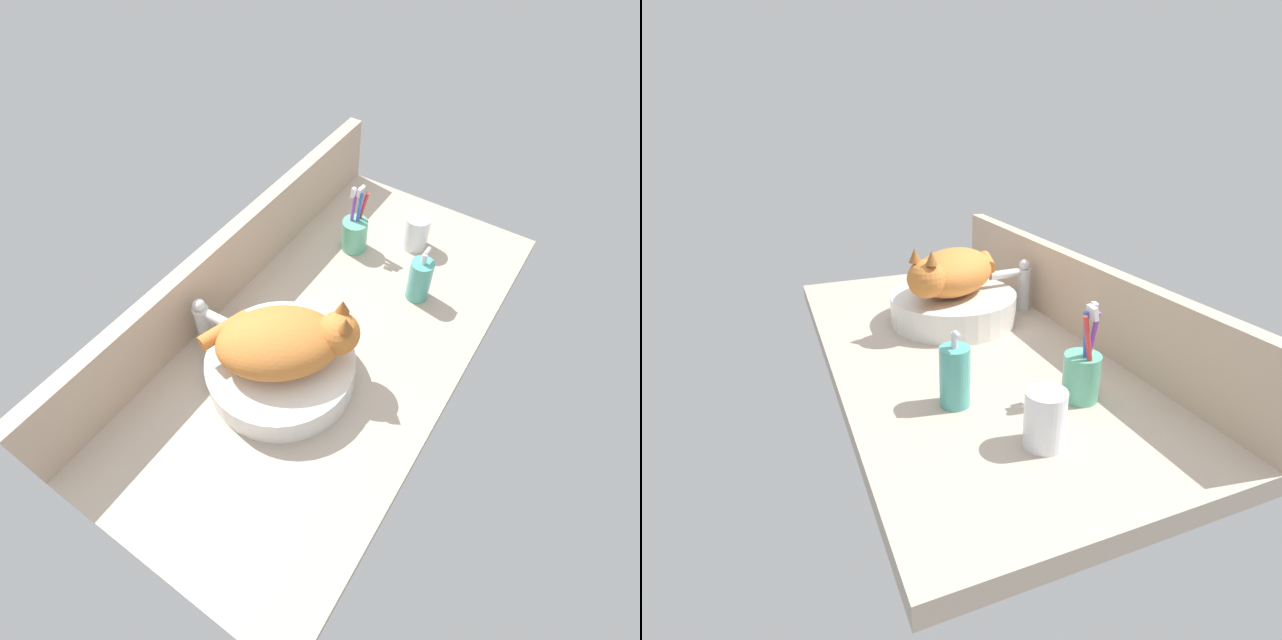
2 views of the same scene
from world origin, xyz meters
TOP-DOWN VIEW (x-y plane):
  - ground_plane at (0.00, 0.00)cm, footprint 116.31×59.65cm
  - backsplash_panel at (0.00, 28.02)cm, footprint 116.31×3.60cm
  - sink_basin at (-14.83, 2.87)cm, footprint 31.34×31.34cm
  - cat at (-13.91, 1.85)cm, footprint 28.91×30.14cm
  - faucet at (-15.70, 21.90)cm, footprint 3.60×11.84cm
  - soap_dispenser at (22.48, -11.11)cm, footprint 5.51×5.51cm
  - toothbrush_cup at (29.18, 10.74)cm, footprint 6.68×6.68cm
  - water_glass at (38.67, -2.47)cm, footprint 6.65×6.65cm

SIDE VIEW (x-z plane):
  - ground_plane at x=0.00cm, z-range -4.00..0.00cm
  - sink_basin at x=-14.83cm, z-range 0.00..7.24cm
  - water_glass at x=38.67cm, z-range -0.49..8.98cm
  - toothbrush_cup at x=29.18cm, z-range -4.31..14.38cm
  - soap_dispenser at x=22.48cm, z-range -1.51..13.00cm
  - faucet at x=-15.70cm, z-range 0.50..14.10cm
  - backsplash_panel at x=0.00cm, z-range 0.00..17.89cm
  - cat at x=-13.91cm, z-range 5.99..19.99cm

